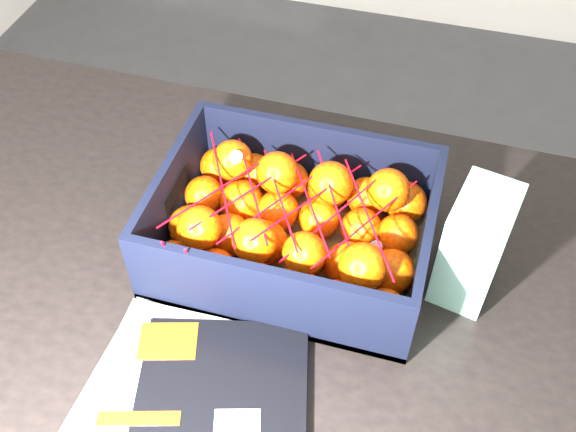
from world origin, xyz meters
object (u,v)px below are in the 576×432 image
(table, at_px, (211,310))
(produce_crate, at_px, (294,232))
(retail_carton, at_px, (474,245))
(magazine_stack, at_px, (183,413))

(table, relative_size, produce_crate, 3.18)
(table, xyz_separation_m, retail_carton, (0.36, 0.08, 0.18))
(table, relative_size, retail_carton, 7.28)
(retail_carton, bearing_deg, table, -155.14)
(table, height_order, produce_crate, produce_crate)
(magazine_stack, distance_m, produce_crate, 0.30)
(table, bearing_deg, retail_carton, 13.12)
(table, distance_m, produce_crate, 0.19)
(magazine_stack, bearing_deg, table, 103.82)
(table, height_order, magazine_stack, magazine_stack)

